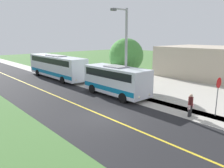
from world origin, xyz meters
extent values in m
plane|color=#477238|center=(0.00, 0.00, 0.00)|extent=(120.00, 120.00, 0.00)
cube|color=black|center=(0.00, 0.00, 0.00)|extent=(8.00, 100.00, 0.01)
cube|color=#B2ADA3|center=(-5.20, 0.00, 0.00)|extent=(2.40, 100.00, 0.01)
cube|color=#B2ADA3|center=(-12.40, 3.00, 0.00)|extent=(14.00, 36.00, 0.01)
cube|color=gold|center=(0.00, 0.00, 0.01)|extent=(0.16, 100.00, 0.00)
cube|color=silver|center=(-4.54, -3.66, 1.58)|extent=(2.48, 7.14, 2.47)
cube|color=#0C72A5|center=(-4.54, -3.66, 0.90)|extent=(2.52, 7.00, 0.44)
cube|color=black|center=(-4.54, -3.66, 2.27)|extent=(2.52, 6.43, 0.70)
cube|color=gray|center=(-4.54, -3.66, 2.88)|extent=(1.49, 2.14, 0.12)
cylinder|color=black|center=(-5.78, -1.45, 0.45)|extent=(0.25, 0.90, 0.90)
cylinder|color=black|center=(-3.30, -1.45, 0.45)|extent=(0.25, 0.90, 0.90)
cylinder|color=black|center=(-5.78, -5.88, 0.45)|extent=(0.25, 0.90, 0.90)
cylinder|color=black|center=(-3.30, -5.88, 0.45)|extent=(0.25, 0.90, 0.90)
sphere|color=#F2EACC|center=(-5.22, -0.07, 0.70)|extent=(0.20, 0.20, 0.20)
sphere|color=#F2EACC|center=(-3.86, -0.07, 0.70)|extent=(0.20, 0.20, 0.20)
cube|color=silver|center=(-4.47, -15.64, 1.71)|extent=(2.34, 11.85, 2.72)
cube|color=#0C72A5|center=(-4.47, -15.64, 0.90)|extent=(2.38, 11.62, 0.44)
cube|color=black|center=(-4.47, -15.64, 2.52)|extent=(2.38, 10.67, 0.70)
cube|color=gray|center=(-4.47, -15.64, 3.13)|extent=(1.40, 3.56, 0.12)
cylinder|color=black|center=(-5.64, -11.96, 0.45)|extent=(0.25, 0.90, 0.90)
cylinder|color=black|center=(-3.30, -11.96, 0.45)|extent=(0.25, 0.90, 0.90)
cylinder|color=black|center=(-5.64, -19.31, 0.45)|extent=(0.25, 0.90, 0.90)
cylinder|color=black|center=(-3.30, -19.31, 0.45)|extent=(0.25, 0.90, 0.90)
sphere|color=#F2EACC|center=(-5.11, -9.69, 0.70)|extent=(0.20, 0.20, 0.20)
sphere|color=#F2EACC|center=(-3.83, -9.69, 0.70)|extent=(0.20, 0.20, 0.20)
cylinder|color=#262628|center=(-4.70, 4.15, 0.42)|extent=(0.18, 0.18, 0.83)
cylinder|color=#262628|center=(-4.50, 4.15, 0.42)|extent=(0.18, 0.18, 0.83)
cylinder|color=#4C1919|center=(-4.60, 4.15, 1.16)|extent=(0.34, 0.34, 0.66)
sphere|color=beige|center=(-4.60, 4.15, 1.60)|extent=(0.23, 0.23, 0.23)
cylinder|color=#4C1919|center=(-4.79, 4.15, 1.19)|extent=(0.28, 0.10, 0.59)
cube|color=beige|center=(-4.86, 4.20, 0.78)|extent=(0.20, 0.12, 0.28)
cylinder|color=#4C1919|center=(-4.42, 4.15, 1.19)|extent=(0.28, 0.10, 0.59)
cube|color=beige|center=(-4.34, 4.20, 0.78)|extent=(0.20, 0.12, 0.28)
cylinder|color=slate|center=(-6.10, 5.35, 1.10)|extent=(0.07, 0.07, 2.20)
cylinder|color=red|center=(-6.10, 5.37, 2.50)|extent=(0.76, 0.03, 0.76)
cylinder|color=#9E9EA3|center=(-5.00, -2.80, 4.09)|extent=(0.24, 0.24, 8.17)
cylinder|color=#9E9EA3|center=(-4.20, -2.80, 8.02)|extent=(1.60, 0.14, 0.14)
cube|color=#59595B|center=(-3.40, -2.80, 7.92)|extent=(0.50, 0.24, 0.20)
cylinder|color=brown|center=(-7.40, -5.15, 1.12)|extent=(0.36, 0.36, 2.25)
sphere|color=#478C3D|center=(-7.40, -5.15, 3.65)|extent=(3.74, 3.74, 3.74)
camera|label=1|loc=(9.59, 11.57, 5.75)|focal=34.99mm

